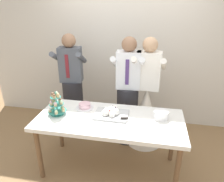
{
  "coord_description": "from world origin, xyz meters",
  "views": [
    {
      "loc": [
        0.46,
        -2.2,
        2.1
      ],
      "look_at": [
        0.0,
        0.15,
        1.07
      ],
      "focal_mm": 33.97,
      "sensor_mm": 36.0,
      "label": 1
    }
  ],
  "objects_px": {
    "cupcake_stand": "(57,105)",
    "dessert_table": "(109,123)",
    "person_bride": "(146,109)",
    "plate_stack": "(161,115)",
    "person_guest": "(73,91)",
    "person_groom": "(128,98)",
    "round_cake": "(85,106)",
    "main_cake_tray": "(111,113)"
  },
  "relations": [
    {
      "from": "cupcake_stand",
      "to": "person_groom",
      "type": "xyz_separation_m",
      "value": [
        0.81,
        0.69,
        -0.15
      ]
    },
    {
      "from": "person_groom",
      "to": "person_bride",
      "type": "xyz_separation_m",
      "value": [
        0.28,
        0.02,
        -0.16
      ]
    },
    {
      "from": "plate_stack",
      "to": "round_cake",
      "type": "bearing_deg",
      "value": 175.34
    },
    {
      "from": "main_cake_tray",
      "to": "person_groom",
      "type": "distance_m",
      "value": 0.62
    },
    {
      "from": "dessert_table",
      "to": "plate_stack",
      "type": "distance_m",
      "value": 0.64
    },
    {
      "from": "cupcake_stand",
      "to": "plate_stack",
      "type": "bearing_deg",
      "value": 6.16
    },
    {
      "from": "cupcake_stand",
      "to": "plate_stack",
      "type": "distance_m",
      "value": 1.29
    },
    {
      "from": "dessert_table",
      "to": "plate_stack",
      "type": "xyz_separation_m",
      "value": [
        0.62,
        0.12,
        0.12
      ]
    },
    {
      "from": "round_cake",
      "to": "person_guest",
      "type": "height_order",
      "value": "person_guest"
    },
    {
      "from": "person_groom",
      "to": "person_bride",
      "type": "distance_m",
      "value": 0.33
    },
    {
      "from": "round_cake",
      "to": "person_guest",
      "type": "relative_size",
      "value": 0.14
    },
    {
      "from": "round_cake",
      "to": "person_groom",
      "type": "xyz_separation_m",
      "value": [
        0.52,
        0.47,
        -0.06
      ]
    },
    {
      "from": "dessert_table",
      "to": "main_cake_tray",
      "type": "xyz_separation_m",
      "value": [
        0.01,
        0.07,
        0.11
      ]
    },
    {
      "from": "main_cake_tray",
      "to": "person_groom",
      "type": "relative_size",
      "value": 0.26
    },
    {
      "from": "dessert_table",
      "to": "round_cake",
      "type": "relative_size",
      "value": 7.5
    },
    {
      "from": "plate_stack",
      "to": "person_bride",
      "type": "height_order",
      "value": "person_bride"
    },
    {
      "from": "cupcake_stand",
      "to": "person_groom",
      "type": "distance_m",
      "value": 1.07
    },
    {
      "from": "main_cake_tray",
      "to": "person_bride",
      "type": "xyz_separation_m",
      "value": [
        0.41,
        0.62,
        -0.23
      ]
    },
    {
      "from": "dessert_table",
      "to": "cupcake_stand",
      "type": "xyz_separation_m",
      "value": [
        -0.67,
        -0.02,
        0.2
      ]
    },
    {
      "from": "main_cake_tray",
      "to": "person_guest",
      "type": "xyz_separation_m",
      "value": [
        -0.78,
        0.71,
        -0.07
      ]
    },
    {
      "from": "round_cake",
      "to": "person_bride",
      "type": "xyz_separation_m",
      "value": [
        0.8,
        0.49,
        -0.22
      ]
    },
    {
      "from": "main_cake_tray",
      "to": "plate_stack",
      "type": "distance_m",
      "value": 0.61
    },
    {
      "from": "person_bride",
      "to": "dessert_table",
      "type": "bearing_deg",
      "value": -121.45
    },
    {
      "from": "round_cake",
      "to": "dessert_table",
      "type": "bearing_deg",
      "value": -28.19
    },
    {
      "from": "cupcake_stand",
      "to": "dessert_table",
      "type": "bearing_deg",
      "value": 1.58
    },
    {
      "from": "plate_stack",
      "to": "person_groom",
      "type": "bearing_deg",
      "value": 130.68
    },
    {
      "from": "plate_stack",
      "to": "person_guest",
      "type": "distance_m",
      "value": 1.54
    },
    {
      "from": "dessert_table",
      "to": "person_guest",
      "type": "relative_size",
      "value": 1.08
    },
    {
      "from": "person_groom",
      "to": "person_bride",
      "type": "bearing_deg",
      "value": 4.17
    },
    {
      "from": "person_bride",
      "to": "person_groom",
      "type": "bearing_deg",
      "value": -175.83
    },
    {
      "from": "cupcake_stand",
      "to": "plate_stack",
      "type": "xyz_separation_m",
      "value": [
        1.28,
        0.14,
        -0.07
      ]
    },
    {
      "from": "round_cake",
      "to": "person_bride",
      "type": "distance_m",
      "value": 0.96
    },
    {
      "from": "dessert_table",
      "to": "cupcake_stand",
      "type": "relative_size",
      "value": 5.9
    },
    {
      "from": "person_groom",
      "to": "person_guest",
      "type": "xyz_separation_m",
      "value": [
        -0.91,
        0.11,
        0.0
      ]
    },
    {
      "from": "dessert_table",
      "to": "person_groom",
      "type": "height_order",
      "value": "person_groom"
    },
    {
      "from": "main_cake_tray",
      "to": "person_bride",
      "type": "bearing_deg",
      "value": 56.34
    },
    {
      "from": "dessert_table",
      "to": "main_cake_tray",
      "type": "relative_size",
      "value": 4.14
    },
    {
      "from": "cupcake_stand",
      "to": "person_guest",
      "type": "distance_m",
      "value": 0.82
    },
    {
      "from": "person_groom",
      "to": "cupcake_stand",
      "type": "bearing_deg",
      "value": -139.6
    },
    {
      "from": "dessert_table",
      "to": "person_guest",
      "type": "bearing_deg",
      "value": 134.51
    },
    {
      "from": "person_bride",
      "to": "person_guest",
      "type": "relative_size",
      "value": 1.0
    },
    {
      "from": "plate_stack",
      "to": "round_cake",
      "type": "xyz_separation_m",
      "value": [
        -0.99,
        0.08,
        -0.02
      ]
    }
  ]
}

